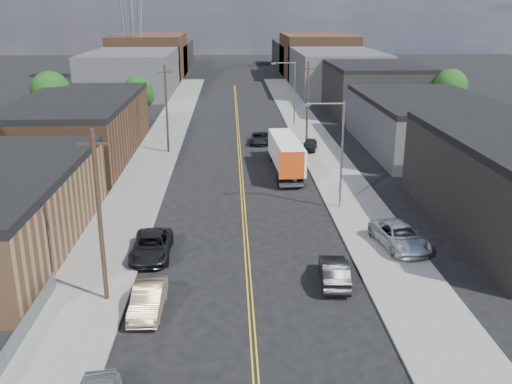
{
  "coord_description": "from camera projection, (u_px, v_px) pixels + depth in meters",
  "views": [
    {
      "loc": [
        -0.98,
        -19.49,
        15.97
      ],
      "look_at": [
        0.89,
        22.1,
        2.5
      ],
      "focal_mm": 40.0,
      "sensor_mm": 36.0,
      "label": 1
    }
  ],
  "objects": [
    {
      "name": "skyline_right_a",
      "position": [
        335.0,
        71.0,
        113.41
      ],
      "size": [
        16.0,
        30.0,
        8.0
      ],
      "primitive_type": "cube",
      "color": "#3A393C",
      "rests_on": "ground"
    },
    {
      "name": "skyline_right_b",
      "position": [
        317.0,
        56.0,
        136.86
      ],
      "size": [
        16.0,
        26.0,
        10.0
      ],
      "primitive_type": "cube",
      "color": "#4E311F",
      "rests_on": "ground"
    },
    {
      "name": "skyline_right_c",
      "position": [
        306.0,
        56.0,
        156.33
      ],
      "size": [
        16.0,
        40.0,
        7.0
      ],
      "primitive_type": "cube",
      "color": "black",
      "rests_on": "ground"
    },
    {
      "name": "industrial_right_c",
      "position": [
        373.0,
        87.0,
        91.69
      ],
      "size": [
        14.0,
        22.0,
        7.6
      ],
      "color": "black",
      "rests_on": "ground"
    },
    {
      "name": "car_left_c",
      "position": [
        152.0,
        246.0,
        38.18
      ],
      "size": [
        2.62,
        5.56,
        1.54
      ],
      "primitive_type": "imported",
      "rotation": [
        0.0,
        0.0,
        0.01
      ],
      "color": "black",
      "rests_on": "ground"
    },
    {
      "name": "utility_pole_right",
      "position": [
        307.0,
        103.0,
        67.88
      ],
      "size": [
        1.6,
        0.26,
        10.0
      ],
      "color": "black",
      "rests_on": "ground"
    },
    {
      "name": "semi_truck",
      "position": [
        285.0,
        151.0,
        58.23
      ],
      "size": [
        2.83,
        13.87,
        3.6
      ],
      "rotation": [
        0.0,
        0.0,
        0.05
      ],
      "color": "silver",
      "rests_on": "ground"
    },
    {
      "name": "centerline",
      "position": [
        239.0,
        152.0,
        66.26
      ],
      "size": [
        0.32,
        120.0,
        0.01
      ],
      "primitive_type": "cube",
      "color": "gold",
      "rests_on": "ground"
    },
    {
      "name": "streetlight_far",
      "position": [
        292.0,
        88.0,
        79.2
      ],
      "size": [
        3.39,
        0.25,
        9.0
      ],
      "color": "gray",
      "rests_on": "ground"
    },
    {
      "name": "utility_pole_left_far",
      "position": [
        167.0,
        109.0,
        64.32
      ],
      "size": [
        1.6,
        0.26,
        10.0
      ],
      "color": "black",
      "rests_on": "ground"
    },
    {
      "name": "tree_left_mid",
      "position": [
        51.0,
        94.0,
        73.05
      ],
      "size": [
        5.1,
        5.04,
        8.37
      ],
      "color": "black",
      "rests_on": "ground"
    },
    {
      "name": "ground",
      "position": [
        238.0,
        127.0,
        80.51
      ],
      "size": [
        260.0,
        260.0,
        0.0
      ],
      "primitive_type": "plane",
      "color": "black",
      "rests_on": "ground"
    },
    {
      "name": "streetlight_near",
      "position": [
        337.0,
        146.0,
        45.93
      ],
      "size": [
        3.39,
        0.25,
        9.0
      ],
      "color": "gray",
      "rests_on": "ground"
    },
    {
      "name": "warehouse_brown",
      "position": [
        78.0,
        127.0,
        63.52
      ],
      "size": [
        12.0,
        26.0,
        6.6
      ],
      "color": "#4E311F",
      "rests_on": "ground"
    },
    {
      "name": "tree_left_far",
      "position": [
        138.0,
        93.0,
        80.41
      ],
      "size": [
        4.35,
        4.2,
        6.97
      ],
      "color": "black",
      "rests_on": "ground"
    },
    {
      "name": "sidewalk_right",
      "position": [
        321.0,
        151.0,
        66.64
      ],
      "size": [
        5.0,
        140.0,
        0.15
      ],
      "primitive_type": "cube",
      "color": "slate",
      "rests_on": "ground"
    },
    {
      "name": "industrial_right_b",
      "position": [
        425.0,
        123.0,
        67.21
      ],
      "size": [
        14.0,
        24.0,
        6.1
      ],
      "color": "#3A393C",
      "rests_on": "ground"
    },
    {
      "name": "chainlink_fence",
      "position": [
        5.0,
        359.0,
        26.12
      ],
      "size": [
        0.05,
        16.0,
        1.22
      ],
      "color": "slate",
      "rests_on": "ground"
    },
    {
      "name": "tree_right_far",
      "position": [
        451.0,
        88.0,
        80.21
      ],
      "size": [
        4.85,
        4.76,
        7.91
      ],
      "color": "black",
      "rests_on": "ground"
    },
    {
      "name": "skyline_left_c",
      "position": [
        160.0,
        56.0,
        154.62
      ],
      "size": [
        16.0,
        40.0,
        7.0
      ],
      "primitive_type": "cube",
      "color": "black",
      "rests_on": "ground"
    },
    {
      "name": "car_left_b",
      "position": [
        148.0,
        299.0,
        31.19
      ],
      "size": [
        1.72,
        4.66,
        1.52
      ],
      "primitive_type": "imported",
      "rotation": [
        0.0,
        0.0,
        -0.02
      ],
      "color": "#988263",
      "rests_on": "ground"
    },
    {
      "name": "sidewalk_left",
      "position": [
        157.0,
        152.0,
        65.83
      ],
      "size": [
        5.0,
        140.0,
        0.15
      ],
      "primitive_type": "cube",
      "color": "slate",
      "rests_on": "ground"
    },
    {
      "name": "utility_pole_left_near",
      "position": [
        100.0,
        216.0,
        31.06
      ],
      "size": [
        1.6,
        0.26,
        10.0
      ],
      "color": "black",
      "rests_on": "ground"
    },
    {
      "name": "car_ahead_truck",
      "position": [
        260.0,
        138.0,
        70.26
      ],
      "size": [
        2.78,
        5.01,
        1.33
      ],
      "primitive_type": "imported",
      "rotation": [
        0.0,
        0.0,
        -0.13
      ],
      "color": "black",
      "rests_on": "ground"
    },
    {
      "name": "skyline_left_a",
      "position": [
        133.0,
        72.0,
        111.69
      ],
      "size": [
        16.0,
        30.0,
        8.0
      ],
      "primitive_type": "cube",
      "color": "#3A393C",
      "rests_on": "ground"
    },
    {
      "name": "car_right_oncoming",
      "position": [
        334.0,
        272.0,
        34.47
      ],
      "size": [
        2.02,
        4.78,
        1.54
      ],
      "primitive_type": "imported",
      "rotation": [
        0.0,
        0.0,
        3.06
      ],
      "color": "black",
      "rests_on": "ground"
    },
    {
      "name": "skyline_left_b",
      "position": [
        150.0,
        56.0,
        135.15
      ],
      "size": [
        16.0,
        26.0,
        10.0
      ],
      "primitive_type": "cube",
      "color": "#4E311F",
      "rests_on": "ground"
    },
    {
      "name": "car_right_lot_c",
      "position": [
        310.0,
        145.0,
        66.34
      ],
      "size": [
        2.39,
        4.14,
        1.32
      ],
      "primitive_type": "imported",
      "rotation": [
        0.0,
        0.0,
        -0.23
      ],
      "color": "black",
      "rests_on": "sidewalk_right"
    },
    {
      "name": "car_right_lot_a",
      "position": [
        400.0,
        236.0,
        39.33
      ],
      "size": [
        3.58,
        6.1,
        1.59
      ],
      "primitive_type": "imported",
      "rotation": [
        0.0,
        0.0,
        0.17
      ],
      "color": "#B8BBBE",
      "rests_on": "sidewalk_right"
    }
  ]
}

